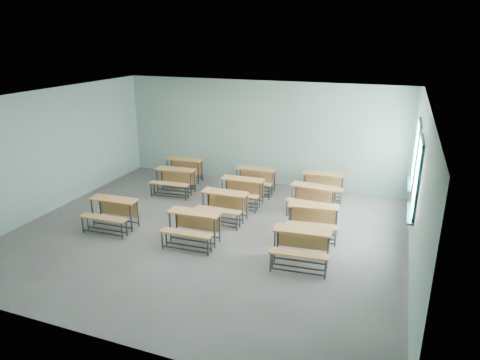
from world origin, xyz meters
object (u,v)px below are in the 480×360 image
(desk_unit_r1c1, at_px, (223,202))
(desk_unit_r3c0, at_px, (183,167))
(desk_unit_r2c0, at_px, (174,178))
(desk_unit_r0c0, at_px, (112,209))
(desk_unit_r3c1, at_px, (255,177))
(desk_unit_r0c1, at_px, (193,223))
(desk_unit_r2c2, at_px, (312,196))
(desk_unit_r3c2, at_px, (323,182))
(desk_unit_r0c2, at_px, (301,242))
(desk_unit_r1c2, at_px, (313,216))
(desk_unit_r2c1, at_px, (241,188))

(desk_unit_r1c1, relative_size, desk_unit_r3c0, 0.98)
(desk_unit_r2c0, bearing_deg, desk_unit_r0c0, -99.65)
(desk_unit_r2c0, relative_size, desk_unit_r3c0, 1.02)
(desk_unit_r3c1, bearing_deg, desk_unit_r1c1, -95.94)
(desk_unit_r1c1, distance_m, desk_unit_r3c0, 3.32)
(desk_unit_r0c1, xyz_separation_m, desk_unit_r2c2, (2.16, 2.67, 0.00))
(desk_unit_r0c0, relative_size, desk_unit_r3c1, 0.99)
(desk_unit_r0c1, relative_size, desk_unit_r3c2, 0.97)
(desk_unit_r0c0, distance_m, desk_unit_r0c2, 4.67)
(desk_unit_r2c0, xyz_separation_m, desk_unit_r3c2, (4.18, 1.16, 0.00))
(desk_unit_r0c2, relative_size, desk_unit_r1c2, 0.98)
(desk_unit_r0c1, xyz_separation_m, desk_unit_r2c1, (0.21, 2.56, 0.00))
(desk_unit_r1c2, distance_m, desk_unit_r2c2, 1.36)
(desk_unit_r3c0, xyz_separation_m, desk_unit_r3c2, (4.44, 0.11, 0.00))
(desk_unit_r0c1, bearing_deg, desk_unit_r2c2, 48.22)
(desk_unit_r2c2, bearing_deg, desk_unit_r1c2, -73.60)
(desk_unit_r2c1, height_order, desk_unit_r3c0, same)
(desk_unit_r1c2, bearing_deg, desk_unit_r3c2, 87.48)
(desk_unit_r1c1, distance_m, desk_unit_r2c2, 2.36)
(desk_unit_r0c0, bearing_deg, desk_unit_r3c2, 38.36)
(desk_unit_r3c0, bearing_deg, desk_unit_r2c0, -78.51)
(desk_unit_r2c0, xyz_separation_m, desk_unit_r2c1, (2.17, -0.14, 0.00))
(desk_unit_r2c0, bearing_deg, desk_unit_r2c1, -8.43)
(desk_unit_r0c0, relative_size, desk_unit_r2c1, 1.00)
(desk_unit_r3c0, bearing_deg, desk_unit_r0c2, -41.46)
(desk_unit_r1c1, distance_m, desk_unit_r3c1, 2.20)
(desk_unit_r1c1, height_order, desk_unit_r3c0, same)
(desk_unit_r3c1, bearing_deg, desk_unit_r3c2, 3.50)
(desk_unit_r2c1, relative_size, desk_unit_r3c2, 0.97)
(desk_unit_r0c1, distance_m, desk_unit_r2c0, 3.34)
(desk_unit_r1c2, xyz_separation_m, desk_unit_r3c1, (-2.20, 2.28, 0.00))
(desk_unit_r0c1, bearing_deg, desk_unit_r0c0, 176.01)
(desk_unit_r2c2, bearing_deg, desk_unit_r2c1, -172.41)
(desk_unit_r0c1, xyz_separation_m, desk_unit_r3c1, (0.24, 3.62, 0.00))
(desk_unit_r1c1, bearing_deg, desk_unit_r1c2, -2.66)
(desk_unit_r2c1, bearing_deg, desk_unit_r2c2, 1.17)
(desk_unit_r0c0, xyz_separation_m, desk_unit_r2c2, (4.35, 2.63, 0.00))
(desk_unit_r0c0, bearing_deg, desk_unit_r3c0, 87.96)
(desk_unit_r2c0, xyz_separation_m, desk_unit_r3c0, (-0.26, 1.05, 0.00))
(desk_unit_r3c1, bearing_deg, desk_unit_r0c1, -97.34)
(desk_unit_r0c2, distance_m, desk_unit_r3c1, 4.29)
(desk_unit_r1c1, bearing_deg, desk_unit_r3c0, 134.94)
(desk_unit_r0c1, distance_m, desk_unit_r2c1, 2.57)
(desk_unit_r0c2, distance_m, desk_unit_r2c0, 5.22)
(desk_unit_r2c2, bearing_deg, desk_unit_r3c1, 158.01)
(desk_unit_r0c1, height_order, desk_unit_r0c2, same)
(desk_unit_r0c0, xyz_separation_m, desk_unit_r2c1, (2.40, 2.52, 0.00))
(desk_unit_r2c1, relative_size, desk_unit_r2c2, 0.98)
(desk_unit_r0c0, distance_m, desk_unit_r1c2, 4.81)
(desk_unit_r1c2, relative_size, desk_unit_r3c0, 1.05)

